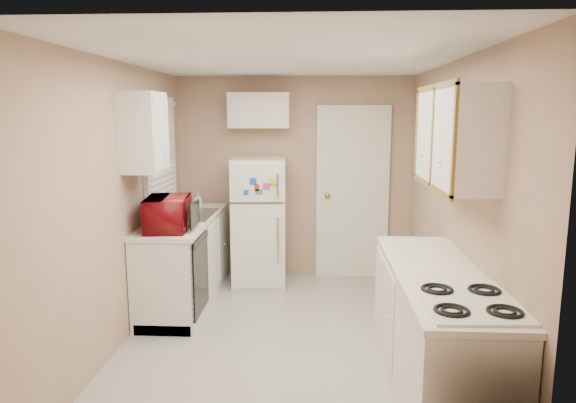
{
  "coord_description": "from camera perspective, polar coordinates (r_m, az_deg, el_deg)",
  "views": [
    {
      "loc": [
        0.25,
        -4.23,
        1.96
      ],
      "look_at": [
        0.0,
        0.5,
        1.15
      ],
      "focal_mm": 32.0,
      "sensor_mm": 36.0,
      "label": 1
    }
  ],
  "objects": [
    {
      "name": "floor",
      "position": [
        4.67,
        -0.34,
        -15.1
      ],
      "size": [
        3.8,
        3.8,
        0.0
      ],
      "primitive_type": "plane",
      "color": "#B9B7AD",
      "rests_on": "ground"
    },
    {
      "name": "ceiling",
      "position": [
        4.26,
        -0.37,
        15.61
      ],
      "size": [
        3.8,
        3.8,
        0.0
      ],
      "primitive_type": "plane",
      "color": "white",
      "rests_on": "floor"
    },
    {
      "name": "wall_left",
      "position": [
        4.61,
        -18.01,
        -0.28
      ],
      "size": [
        3.8,
        3.8,
        0.0
      ],
      "primitive_type": "plane",
      "color": "tan",
      "rests_on": "floor"
    },
    {
      "name": "wall_right",
      "position": [
        4.45,
        17.94,
        -0.62
      ],
      "size": [
        3.8,
        3.8,
        0.0
      ],
      "primitive_type": "plane",
      "color": "tan",
      "rests_on": "floor"
    },
    {
      "name": "wall_back",
      "position": [
        6.19,
        0.7,
        2.65
      ],
      "size": [
        2.8,
        2.8,
        0.0
      ],
      "primitive_type": "plane",
      "color": "tan",
      "rests_on": "floor"
    },
    {
      "name": "wall_front",
      "position": [
        2.47,
        -3.02,
        -8.3
      ],
      "size": [
        2.8,
        2.8,
        0.0
      ],
      "primitive_type": "plane",
      "color": "tan",
      "rests_on": "floor"
    },
    {
      "name": "left_counter",
      "position": [
        5.52,
        -11.32,
        -6.37
      ],
      "size": [
        0.6,
        1.8,
        0.9
      ],
      "primitive_type": "cube",
      "color": "silver",
      "rests_on": "floor"
    },
    {
      "name": "dishwasher",
      "position": [
        4.88,
        -9.75,
        -7.97
      ],
      "size": [
        0.03,
        0.58,
        0.72
      ],
      "primitive_type": "cube",
      "color": "black",
      "rests_on": "floor"
    },
    {
      "name": "sink",
      "position": [
        5.56,
        -11.08,
        -1.88
      ],
      "size": [
        0.54,
        0.74,
        0.16
      ],
      "primitive_type": "cube",
      "color": "gray",
      "rests_on": "left_counter"
    },
    {
      "name": "microwave",
      "position": [
        4.86,
        -13.2,
        -1.35
      ],
      "size": [
        0.59,
        0.38,
        0.37
      ],
      "primitive_type": "imported",
      "rotation": [
        0.0,
        0.0,
        1.7
      ],
      "color": "maroon",
      "rests_on": "left_counter"
    },
    {
      "name": "soap_bottle",
      "position": [
        5.96,
        -9.96,
        0.28
      ],
      "size": [
        0.09,
        0.09,
        0.17
      ],
      "primitive_type": "imported",
      "rotation": [
        0.0,
        0.0,
        0.17
      ],
      "color": "silver",
      "rests_on": "left_counter"
    },
    {
      "name": "window_blinds",
      "position": [
        5.54,
        -13.95,
        5.69
      ],
      "size": [
        0.1,
        0.98,
        1.08
      ],
      "primitive_type": "cube",
      "color": "silver",
      "rests_on": "wall_left"
    },
    {
      "name": "upper_cabinet_left",
      "position": [
        4.7,
        -15.71,
        7.39
      ],
      "size": [
        0.3,
        0.45,
        0.7
      ],
      "primitive_type": "cube",
      "color": "silver",
      "rests_on": "wall_left"
    },
    {
      "name": "refrigerator",
      "position": [
        5.92,
        -3.24,
        -2.28
      ],
      "size": [
        0.64,
        0.62,
        1.46
      ],
      "primitive_type": "cube",
      "rotation": [
        0.0,
        0.0,
        0.06
      ],
      "color": "silver",
      "rests_on": "floor"
    },
    {
      "name": "cabinet_over_fridge",
      "position": [
        6.02,
        -3.21,
        10.07
      ],
      "size": [
        0.7,
        0.3,
        0.4
      ],
      "primitive_type": "cube",
      "color": "silver",
      "rests_on": "wall_back"
    },
    {
      "name": "interior_door",
      "position": [
        6.18,
        7.17,
        0.88
      ],
      "size": [
        0.86,
        0.06,
        2.08
      ],
      "primitive_type": "cube",
      "color": "silver",
      "rests_on": "floor"
    },
    {
      "name": "right_counter",
      "position": [
        3.85,
        15.99,
        -13.83
      ],
      "size": [
        0.6,
        2.0,
        0.9
      ],
      "primitive_type": "cube",
      "color": "silver",
      "rests_on": "floor"
    },
    {
      "name": "stove",
      "position": [
        3.34,
        18.94,
        -18.46
      ],
      "size": [
        0.58,
        0.7,
        0.83
      ],
      "primitive_type": "cube",
      "rotation": [
        0.0,
        0.0,
        0.04
      ],
      "color": "silver",
      "rests_on": "floor"
    },
    {
      "name": "upper_cabinet_right",
      "position": [
        3.87,
        18.12,
        6.83
      ],
      "size": [
        0.3,
        1.2,
        0.7
      ],
      "primitive_type": "cube",
      "color": "silver",
      "rests_on": "wall_right"
    }
  ]
}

